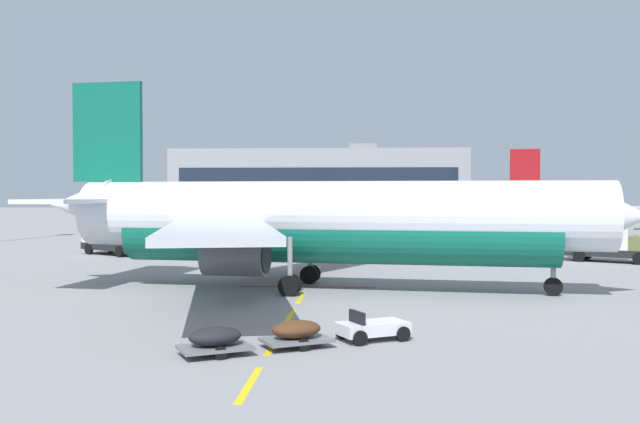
# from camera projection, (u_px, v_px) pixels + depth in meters

# --- Properties ---
(ground) EXTENTS (400.00, 400.00, 0.00)m
(ground) POSITION_uv_depth(u_px,v_px,m) (591.00, 260.00, 58.43)
(ground) COLOR gray
(apron_paint_markings) EXTENTS (8.00, 93.43, 0.01)m
(apron_paint_markings) POSITION_uv_depth(u_px,v_px,m) (321.00, 264.00, 55.16)
(apron_paint_markings) COLOR yellow
(apron_paint_markings) RESTS_ON ground
(airliner_foreground) EXTENTS (34.80, 34.30, 12.20)m
(airliner_foreground) POSITION_uv_depth(u_px,v_px,m) (325.00, 221.00, 40.51)
(airliner_foreground) COLOR silver
(airliner_foreground) RESTS_ON ground
(airliner_far_center) EXTENTS (34.29, 33.75, 12.03)m
(airliner_far_center) POSITION_uv_depth(u_px,v_px,m) (435.00, 203.00, 108.62)
(airliner_far_center) COLOR white
(airliner_far_center) RESTS_ON ground
(catering_truck) EXTENTS (7.24, 5.65, 3.14)m
(catering_truck) POSITION_uv_depth(u_px,v_px,m) (609.00, 241.00, 56.86)
(catering_truck) COLOR black
(catering_truck) RESTS_ON ground
(fuel_service_truck) EXTENTS (7.13, 5.94, 3.14)m
(fuel_service_truck) POSITION_uv_depth(u_px,v_px,m) (114.00, 236.00, 63.50)
(fuel_service_truck) COLOR black
(fuel_service_truck) RESTS_ON ground
(baggage_train) EXTENTS (8.26, 5.38, 1.14)m
(baggage_train) POSITION_uv_depth(u_px,v_px,m) (297.00, 333.00, 25.41)
(baggage_train) COLOR silver
(baggage_train) RESTS_ON ground
(terminal_satellite) EXTENTS (61.55, 24.77, 16.19)m
(terminal_satellite) POSITION_uv_depth(u_px,v_px,m) (321.00, 185.00, 156.12)
(terminal_satellite) COLOR gray
(terminal_satellite) RESTS_ON ground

